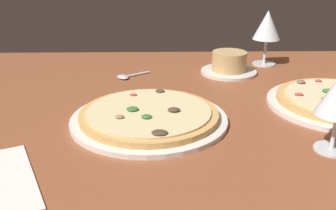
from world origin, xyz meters
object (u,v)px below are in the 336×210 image
wine_glass_near (267,27)px  spoon (127,76)px  ramekin_on_saucer (229,64)px  pizza_main (149,116)px

wine_glass_near → spoon: (-41.25, -12.75, -11.15)cm
ramekin_on_saucer → pizza_main: bearing=-123.1°
spoon → ramekin_on_saucer: bearing=7.7°
wine_glass_near → pizza_main: bearing=-128.9°
ramekin_on_saucer → spoon: size_ratio=1.66×
ramekin_on_saucer → spoon: (-28.94, -3.92, -2.18)cm
pizza_main → wine_glass_near: 55.68cm
ramekin_on_saucer → wine_glass_near: wine_glass_near is taller
wine_glass_near → ramekin_on_saucer: bearing=-144.3°
pizza_main → spoon: bearing=103.0°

